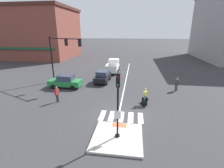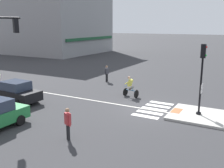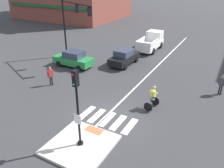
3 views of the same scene
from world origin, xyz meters
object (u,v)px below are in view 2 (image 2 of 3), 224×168
Objects in this scene: car_black_westbound_far at (15,92)px; cyclist at (130,86)px; signal_pole at (202,73)px; pedestrian_at_curb_left at (68,121)px; pedestrian_waiting_far_side at (107,72)px.

cyclist is at bearing -50.74° from car_black_westbound_far.
pedestrian_at_curb_left is (-6.74, 5.08, -1.83)m from signal_pole.
signal_pole is 2.63× the size of cyclist.
pedestrian_waiting_far_side is at bearing 59.32° from signal_pole.
pedestrian_at_curb_left is at bearing 142.98° from signal_pole.
signal_pole is at bearing -37.02° from pedestrian_at_curb_left.
pedestrian_at_curb_left is 13.85m from pedestrian_waiting_far_side.
cyclist is (2.08, 5.77, -1.94)m from signal_pole.
pedestrian_waiting_far_side is at bearing 48.30° from cyclist.
signal_pole reaches higher than car_black_westbound_far.
pedestrian_waiting_far_side is (6.10, 10.28, -1.83)m from signal_pole.
cyclist is 6.04m from pedestrian_waiting_far_side.
signal_pole reaches higher than pedestrian_waiting_far_side.
signal_pole reaches higher than cyclist.
pedestrian_at_curb_left is at bearing -157.96° from pedestrian_waiting_far_side.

